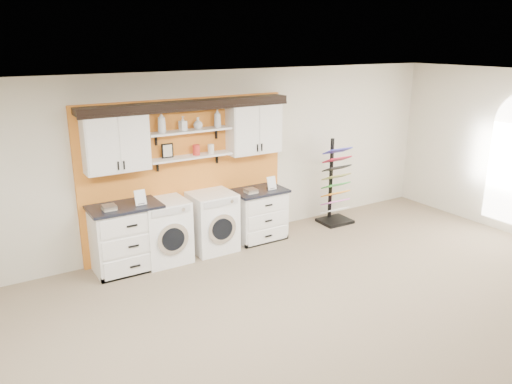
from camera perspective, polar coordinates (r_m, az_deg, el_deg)
floor at (r=5.41m, az=11.23°, el=-20.24°), size 10.00×10.00×0.00m
ceiling at (r=4.35m, az=13.38°, el=10.64°), size 10.00×10.00×0.00m
wall_back at (r=7.92m, az=-8.06°, el=3.38°), size 10.00×0.00×10.00m
accent_panel at (r=7.94m, az=-7.89°, el=1.92°), size 3.40×0.07×2.40m
upper_cabinet_left at (r=7.26m, az=-15.76°, el=5.53°), size 0.90×0.35×0.84m
upper_cabinet_right at (r=8.15m, az=-0.26°, el=7.38°), size 0.90×0.35×0.84m
shelf_lower at (r=7.71m, az=-7.49°, el=4.02°), size 1.32×0.28×0.03m
shelf_upper at (r=7.63m, az=-7.61°, el=6.95°), size 1.32×0.28×0.03m
crown_molding at (r=7.58m, az=-7.77°, el=9.92°), size 3.30×0.41×0.13m
picture_frame at (r=7.60m, az=-10.09°, el=4.67°), size 0.18×0.02×0.22m
canister_red at (r=7.73m, az=-6.84°, el=4.80°), size 0.11×0.11×0.16m
canister_cream at (r=7.84m, az=-5.18°, el=4.95°), size 0.10×0.10×0.14m
base_cabinet_left at (r=7.50m, az=-14.58°, el=-5.07°), size 1.01×0.66×0.99m
base_cabinet_right at (r=8.39m, az=0.29°, el=-2.54°), size 0.89×0.66×0.87m
washer at (r=7.68m, az=-10.43°, el=-4.39°), size 0.69×0.71×0.96m
dryer at (r=7.98m, az=-5.03°, el=-3.38°), size 0.68×0.71×0.95m
sample_rack at (r=9.23m, az=9.03°, el=-0.46°), size 0.57×0.48×1.55m
soap_bottle_a at (r=7.44m, az=-10.74°, el=7.87°), size 0.13×0.13×0.31m
soap_bottle_b at (r=7.57m, az=-8.36°, el=7.77°), size 0.11×0.11×0.21m
soap_bottle_c at (r=7.67m, az=-6.65°, el=7.82°), size 0.16×0.16×0.18m
soap_bottle_d at (r=7.81m, az=-4.44°, el=8.47°), size 0.16×0.16×0.29m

